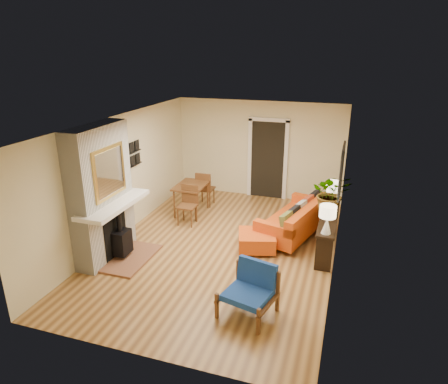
{
  "coord_description": "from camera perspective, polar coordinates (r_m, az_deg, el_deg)",
  "views": [
    {
      "loc": [
        2.33,
        -6.98,
        3.9
      ],
      "look_at": [
        0.0,
        0.2,
        1.15
      ],
      "focal_mm": 32.0,
      "sensor_mm": 36.0,
      "label": 1
    }
  ],
  "objects": [
    {
      "name": "dining_table",
      "position": [
        9.76,
        -4.32,
        0.18
      ],
      "size": [
        0.71,
        1.69,
        0.91
      ],
      "color": "brown",
      "rests_on": "ground"
    },
    {
      "name": "lamp_far",
      "position": [
        8.69,
        15.26,
        0.23
      ],
      "size": [
        0.3,
        0.3,
        0.54
      ],
      "color": "white",
      "rests_on": "console_table"
    },
    {
      "name": "room_shell",
      "position": [
        10.12,
        7.56,
        4.62
      ],
      "size": [
        6.5,
        6.5,
        6.5
      ],
      "color": "#B68546",
      "rests_on": "ground"
    },
    {
      "name": "ottoman",
      "position": [
        8.17,
        4.7,
        -6.88
      ],
      "size": [
        0.9,
        0.9,
        0.37
      ],
      "color": "silver",
      "rests_on": "ground"
    },
    {
      "name": "houseplant",
      "position": [
        8.25,
        15.06,
        -0.2
      ],
      "size": [
        0.87,
        0.79,
        0.84
      ],
      "primitive_type": "imported",
      "rotation": [
        0.0,
        0.0,
        0.2
      ],
      "color": "#1E5919",
      "rests_on": "console_table"
    },
    {
      "name": "fireplace",
      "position": [
        7.85,
        -16.85,
        -0.69
      ],
      "size": [
        1.09,
        1.68,
        2.6
      ],
      "color": "white",
      "rests_on": "ground"
    },
    {
      "name": "sofa",
      "position": [
        8.85,
        10.34,
        -3.93
      ],
      "size": [
        1.4,
        2.22,
        0.81
      ],
      "color": "silver",
      "rests_on": "ground"
    },
    {
      "name": "blue_chair",
      "position": [
        6.32,
        3.9,
        -13.38
      ],
      "size": [
        0.91,
        0.9,
        0.79
      ],
      "color": "brown",
      "rests_on": "ground"
    },
    {
      "name": "console_table",
      "position": [
        8.24,
        14.66,
        -4.46
      ],
      "size": [
        0.34,
        1.85,
        0.72
      ],
      "color": "black",
      "rests_on": "ground"
    },
    {
      "name": "lamp_near",
      "position": [
        7.36,
        14.56,
        -3.35
      ],
      "size": [
        0.3,
        0.3,
        0.54
      ],
      "color": "white",
      "rests_on": "console_table"
    }
  ]
}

